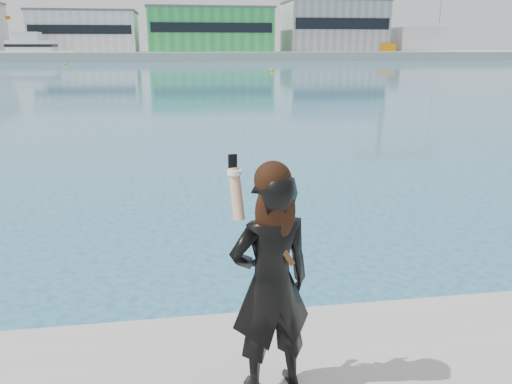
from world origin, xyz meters
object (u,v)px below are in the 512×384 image
Objects in this scene: motor_yacht at (34,51)px; buoy_extra at (65,65)px; woman at (271,278)px; buoy_near at (272,71)px.

buoy_extra is at bearing -58.38° from motor_yacht.
motor_yacht is at bearing -85.92° from woman.
buoy_extra is 97.26m from woman.
woman is (-12.25, -65.60, 1.70)m from buoy_near.
buoy_extra is (10.34, -20.66, -2.31)m from motor_yacht.
woman is at bearing -77.63° from buoy_extra.
woman reaches higher than buoy_extra.
motor_yacht is 35.87× the size of buoy_extra.
buoy_extra is (-33.08, 29.39, 0.00)m from buoy_near.
buoy_extra is at bearing 138.39° from buoy_near.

